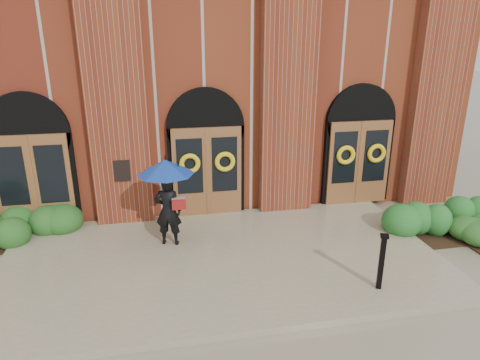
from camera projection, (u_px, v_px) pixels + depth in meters
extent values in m
plane|color=gray|center=(223.00, 266.00, 9.76)|extent=(90.00, 90.00, 0.00)
cube|color=gray|center=(222.00, 260.00, 9.87)|extent=(10.00, 5.30, 0.15)
cube|color=maroon|center=(187.00, 74.00, 16.87)|extent=(16.00, 12.00, 7.00)
cube|color=black|center=(122.00, 171.00, 11.10)|extent=(0.40, 0.05, 0.55)
cube|color=maroon|center=(116.00, 98.00, 10.74)|extent=(1.50, 0.45, 7.00)
cube|color=maroon|center=(288.00, 93.00, 11.55)|extent=(1.50, 0.45, 7.00)
cube|color=maroon|center=(437.00, 89.00, 12.37)|extent=(1.50, 0.45, 7.00)
cube|color=brown|center=(34.00, 182.00, 11.00)|extent=(1.90, 0.10, 2.50)
cylinder|color=black|center=(27.00, 133.00, 10.72)|extent=(2.10, 0.22, 2.10)
cube|color=brown|center=(207.00, 172.00, 11.82)|extent=(1.90, 0.10, 2.50)
cylinder|color=black|center=(205.00, 126.00, 11.54)|extent=(2.10, 0.22, 2.10)
cube|color=brown|center=(359.00, 163.00, 12.63)|extent=(1.90, 0.10, 2.50)
cylinder|color=black|center=(360.00, 120.00, 12.35)|extent=(2.10, 0.22, 2.10)
torus|color=yellow|center=(190.00, 164.00, 11.52)|extent=(0.57, 0.13, 0.57)
torus|color=yellow|center=(225.00, 162.00, 11.69)|extent=(0.57, 0.13, 0.57)
torus|color=yellow|center=(346.00, 155.00, 12.34)|extent=(0.57, 0.13, 0.57)
torus|color=yellow|center=(377.00, 153.00, 12.51)|extent=(0.57, 0.13, 0.57)
imported|color=black|center=(168.00, 211.00, 10.21)|extent=(0.71, 0.55, 1.73)
cone|color=navy|center=(166.00, 167.00, 9.85)|extent=(1.62, 1.62, 0.35)
cylinder|color=black|center=(169.00, 186.00, 9.97)|extent=(0.02, 0.02, 0.58)
cube|color=#A7AAAC|center=(179.00, 203.00, 10.05)|extent=(0.35, 0.23, 0.25)
cube|color=maroon|center=(179.00, 205.00, 9.97)|extent=(0.32, 0.10, 0.25)
cube|color=black|center=(381.00, 263.00, 8.48)|extent=(0.14, 0.14, 1.14)
cube|color=black|center=(385.00, 236.00, 8.29)|extent=(0.21, 0.21, 0.05)
ellipsoid|color=#22511B|center=(0.00, 229.00, 10.71)|extent=(2.94, 1.18, 0.76)
ellipsoid|color=#205B21|center=(456.00, 219.00, 11.23)|extent=(3.17, 1.27, 0.81)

